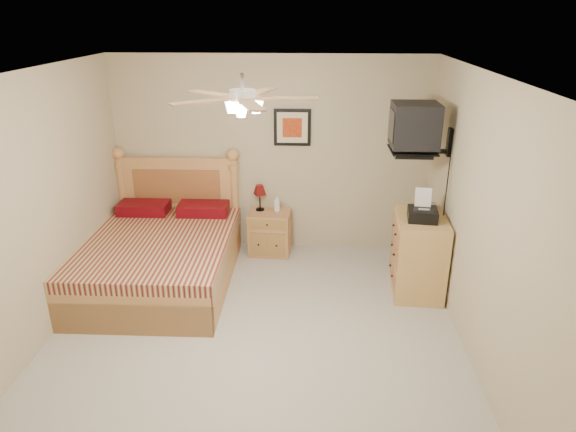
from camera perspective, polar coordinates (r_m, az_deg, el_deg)
name	(u,v)px	position (r m, az deg, el deg)	size (l,w,h in m)	color
floor	(254,344)	(5.08, -3.85, -13.96)	(4.50, 4.50, 0.00)	#AAA49A
ceiling	(246,76)	(4.15, -4.74, 15.29)	(4.00, 4.50, 0.04)	white
wall_back	(271,156)	(6.59, -1.88, 6.73)	(4.00, 0.04, 2.50)	tan
wall_front	(191,411)	(2.57, -10.68, -20.55)	(4.00, 0.04, 2.50)	tan
wall_left	(26,219)	(5.11, -27.11, -0.31)	(0.04, 4.50, 2.50)	tan
wall_right	(484,228)	(4.67, 20.93, -1.28)	(0.04, 4.50, 2.50)	tan
bed	(156,230)	(5.95, -14.45, -1.48)	(1.60, 2.11, 1.36)	tan
nightstand	(270,233)	(6.68, -2.02, -1.85)	(0.52, 0.39, 0.57)	#A76A40
table_lamp	(260,198)	(6.60, -3.15, 2.06)	(0.18, 0.18, 0.34)	#5E0C0B
lotion_bottle	(277,204)	(6.56, -1.23, 1.38)	(0.08, 0.08, 0.21)	white
framed_picture	(292,127)	(6.46, 0.48, 9.82)	(0.46, 0.04, 0.46)	black
dresser	(419,255)	(5.90, 14.31, -4.19)	(0.53, 0.76, 0.89)	tan
fax_machine	(423,206)	(5.60, 14.81, 1.11)	(0.30, 0.32, 0.32)	black
magazine_lower	(415,208)	(5.95, 13.91, 0.91)	(0.18, 0.24, 0.02)	#BDB396
magazine_upper	(416,205)	(5.96, 14.07, 1.15)	(0.21, 0.29, 0.02)	gray
wall_tv	(429,129)	(5.68, 15.38, 9.31)	(0.56, 0.46, 0.58)	black
ceiling_fan	(243,98)	(3.97, -5.06, 12.95)	(1.14, 1.14, 0.28)	white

